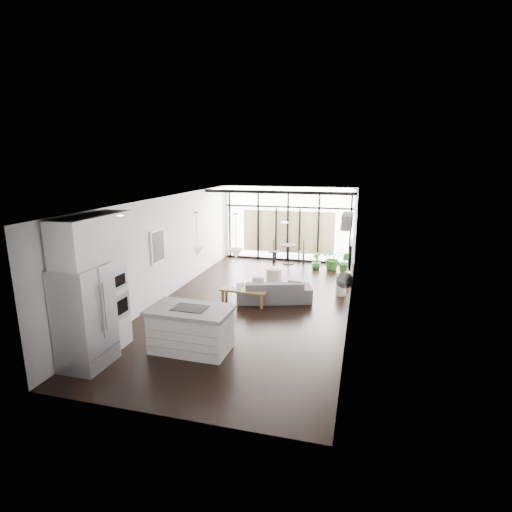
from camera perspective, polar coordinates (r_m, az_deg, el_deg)
The scene contains 28 objects.
floor at distance 10.79m, azimuth -0.42°, elevation -6.83°, with size 5.00×10.00×0.00m, color black.
ceiling at distance 10.15m, azimuth -0.45°, elevation 8.14°, with size 5.00×10.00×0.00m, color white.
wall_left at distance 11.30m, azimuth -12.75°, elevation 1.17°, with size 0.02×10.00×2.80m, color silver.
wall_right at distance 10.03m, azimuth 13.47°, elevation -0.44°, with size 0.02×10.00×2.80m, color silver.
wall_back at distance 15.17m, azimuth 4.65°, elevation 4.60°, with size 5.00×0.02×2.80m, color silver.
wall_front at distance 5.95m, azimuth -13.64°, elevation -10.28°, with size 5.00×0.02×2.80m, color silver.
glazing at distance 15.06m, azimuth 4.56°, elevation 4.53°, with size 5.00×0.20×2.80m, color black.
skylight at distance 14.04m, azimuth 3.99°, elevation 9.51°, with size 4.70×1.90×0.06m, color white.
neighbour_building at distance 15.17m, azimuth 4.59°, elevation 3.45°, with size 3.50×0.02×1.60m, color #D1C38A.
island at distance 8.25m, azimuth -9.29°, elevation -10.30°, with size 1.65×0.98×0.90m, color silver.
cooktop at distance 8.08m, azimuth -9.42°, elevation -7.34°, with size 0.67×0.45×0.01m, color black.
fridge at distance 8.04m, azimuth -23.25°, elevation -8.01°, with size 0.74×0.93×1.92m, color #9D9CA1.
appliance_column at distance 8.61m, azimuth -20.53°, elevation -4.83°, with size 0.61×0.64×2.35m, color silver.
upper_cabinets at distance 8.02m, azimuth -22.28°, elevation 2.38°, with size 0.62×1.75×0.86m, color silver.
pendant_left at distance 7.94m, azimuth -8.37°, elevation 0.73°, with size 0.26×0.26×0.18m, color white.
pendant_right at distance 7.66m, azimuth -2.86°, elevation 0.39°, with size 0.26×0.26×0.18m, color white.
sofa at distance 10.89m, azimuth 2.54°, elevation -4.44°, with size 2.03×0.59×0.79m, color #515153.
console_bench at distance 10.65m, azimuth -1.82°, elevation -5.94°, with size 1.29×0.32×0.41m, color brown.
pouf at distance 12.75m, azimuth 2.59°, elevation -2.65°, with size 0.50×0.50×0.40m, color beige.
crate at distance 12.90m, azimuth 12.47°, elevation -2.97°, with size 0.42×0.42×0.31m, color brown.
plant_tall at distance 14.24m, azimuth 10.90°, elevation -0.65°, with size 0.74×0.82×0.64m, color #255D21.
plant_med at distance 14.20m, azimuth 8.56°, elevation -1.22°, with size 0.33×0.59×0.33m, color #255D21.
plant_crate at distance 12.82m, azimuth 12.54°, elevation -1.66°, with size 0.37×0.67×0.30m, color #255D21.
milk_can at distance 11.61m, azimuth 12.04°, elevation -4.12°, with size 0.30×0.30×0.59m, color white.
bistro_set at distance 14.79m, azimuth 4.67°, elevation 0.15°, with size 1.39×0.56×0.67m, color black.
tv at distance 11.02m, azimuth 13.42°, elevation 0.30°, with size 0.05×1.10×0.65m, color black.
ac_unit at distance 9.04m, azimuth 12.90°, elevation 4.88°, with size 0.22×0.90×0.30m, color silver.
framed_art at distance 10.82m, azimuth -13.87°, elevation 1.38°, with size 0.04×0.70×0.90m, color black.
Camera 1 is at (2.71, -9.74, 3.78)m, focal length 28.00 mm.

